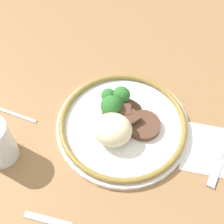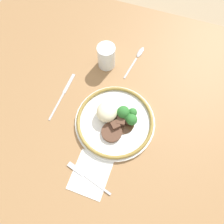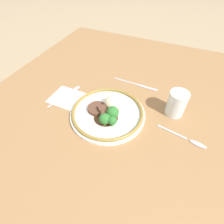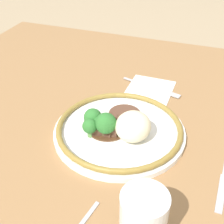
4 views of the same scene
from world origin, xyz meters
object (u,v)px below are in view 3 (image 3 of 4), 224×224
fork (67,94)px  knife (137,85)px  plate (108,112)px  spoon (191,141)px  juice_glass (176,105)px

fork → knife: size_ratio=0.80×
plate → spoon: size_ratio=1.64×
knife → spoon: size_ratio=1.21×
juice_glass → fork: (-0.43, -0.08, -0.04)m
juice_glass → fork: juice_glass is taller
plate → spoon: 0.30m
juice_glass → fork: 0.44m
fork → spoon: same height
juice_glass → knife: 0.21m
spoon → plate: bearing=-169.3°
plate → knife: plate is taller
plate → juice_glass: (0.22, 0.11, 0.02)m
plate → knife: 0.22m
plate → spoon: plate is taller
fork → knife: fork is taller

